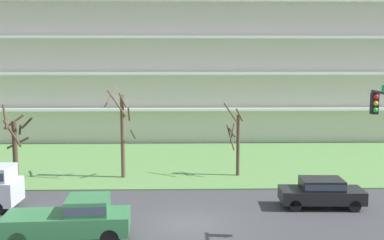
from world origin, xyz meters
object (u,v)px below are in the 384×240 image
at_px(tree_center, 237,141).
at_px(pickup_green_center_left, 73,218).
at_px(sedan_black_near_left, 321,191).
at_px(tree_left, 122,131).
at_px(tree_far_left, 15,142).

relative_size(tree_center, pickup_green_center_left, 0.91).
height_order(tree_center, sedan_black_near_left, tree_center).
xyz_separation_m(tree_left, sedan_black_near_left, (11.41, -6.46, -2.34)).
xyz_separation_m(tree_left, pickup_green_center_left, (-0.85, -10.95, -2.20)).
distance_m(tree_far_left, tree_left, 7.17).
bearing_deg(sedan_black_near_left, tree_far_left, -17.72).
distance_m(tree_center, pickup_green_center_left, 14.19).
xyz_separation_m(tree_far_left, tree_center, (14.73, 0.14, 0.01)).
relative_size(tree_far_left, tree_left, 0.82).
bearing_deg(sedan_black_near_left, pickup_green_center_left, 22.20).
bearing_deg(pickup_green_center_left, tree_center, 49.83).
distance_m(tree_left, tree_center, 7.65).
bearing_deg(tree_left, tree_center, 2.70).
height_order(tree_far_left, sedan_black_near_left, tree_far_left).
bearing_deg(tree_center, tree_far_left, -179.46).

